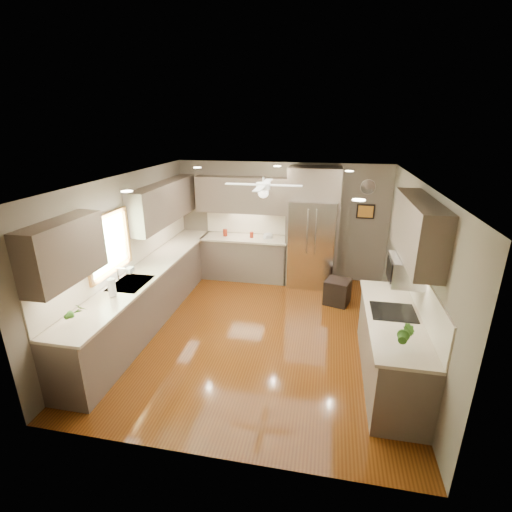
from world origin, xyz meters
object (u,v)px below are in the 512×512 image
(canister_d, at_px, (252,235))
(soap_bottle, at_px, (131,269))
(stool, at_px, (337,292))
(potted_plant_left, at_px, (76,312))
(microwave, at_px, (406,270))
(potted_plant_right, at_px, (406,334))
(canister_a, at_px, (225,233))
(refrigerator, at_px, (312,230))
(bowl, at_px, (268,238))
(paper_towel, at_px, (112,287))

(canister_d, height_order, soap_bottle, soap_bottle)
(canister_d, relative_size, stool, 0.23)
(potted_plant_left, bearing_deg, stool, 43.40)
(potted_plant_left, distance_m, microwave, 4.17)
(potted_plant_left, relative_size, potted_plant_right, 1.01)
(canister_a, height_order, refrigerator, refrigerator)
(canister_d, xyz_separation_m, stool, (1.85, -0.88, -0.76))
(canister_d, xyz_separation_m, soap_bottle, (-1.50, -2.40, 0.04))
(potted_plant_right, xyz_separation_m, bowl, (-2.13, 3.67, -0.13))
(canister_d, height_order, bowl, canister_d)
(stool, bearing_deg, potted_plant_left, -136.60)
(canister_d, distance_m, bowl, 0.36)
(canister_d, bearing_deg, canister_a, -178.78)
(potted_plant_right, bearing_deg, paper_towel, 172.21)
(canister_d, distance_m, microwave, 3.81)
(stool, bearing_deg, soap_bottle, -155.60)
(paper_towel, bearing_deg, refrigerator, 49.91)
(refrigerator, relative_size, microwave, 4.45)
(canister_a, height_order, bowl, canister_a)
(soap_bottle, height_order, bowl, soap_bottle)
(canister_a, distance_m, microwave, 4.22)
(canister_a, height_order, soap_bottle, soap_bottle)
(paper_towel, bearing_deg, bowl, 61.41)
(canister_a, xyz_separation_m, refrigerator, (1.86, -0.02, 0.17))
(potted_plant_right, relative_size, bowl, 1.48)
(refrigerator, xyz_separation_m, paper_towel, (-2.64, -3.14, -0.11))
(paper_towel, bearing_deg, canister_a, 76.19)
(microwave, height_order, stool, microwave)
(soap_bottle, relative_size, potted_plant_right, 0.62)
(stool, bearing_deg, refrigerator, 123.94)
(potted_plant_right, bearing_deg, canister_a, 129.83)
(canister_d, relative_size, bowl, 0.58)
(canister_a, height_order, stool, canister_a)
(potted_plant_left, xyz_separation_m, paper_towel, (0.02, 0.76, -0.02))
(bowl, relative_size, refrigerator, 0.09)
(canister_a, relative_size, potted_plant_right, 0.48)
(potted_plant_left, distance_m, paper_towel, 0.76)
(bowl, xyz_separation_m, paper_towel, (-1.72, -3.15, 0.11))
(soap_bottle, bearing_deg, canister_a, 69.05)
(bowl, distance_m, refrigerator, 0.95)
(soap_bottle, xyz_separation_m, refrigerator, (2.78, 2.36, 0.15))
(canister_a, distance_m, soap_bottle, 2.55)
(canister_d, relative_size, soap_bottle, 0.63)
(refrigerator, height_order, stool, refrigerator)
(canister_d, xyz_separation_m, bowl, (0.36, -0.02, -0.03))
(stool, bearing_deg, canister_d, 154.55)
(potted_plant_right, height_order, microwave, microwave)
(bowl, relative_size, paper_towel, 0.78)
(potted_plant_left, xyz_separation_m, bowl, (1.73, 3.90, -0.13))
(soap_bottle, bearing_deg, bowl, 52.03)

